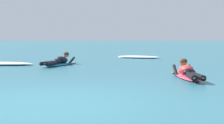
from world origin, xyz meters
The scene contains 4 objects.
ground_plane centered at (0.00, 10.00, 0.00)m, with size 120.00×120.00×0.00m, color #2D6B7A.
surfer_near centered at (2.93, 3.62, 0.14)m, with size 0.62×2.69×0.55m.
surfer_far centered at (-1.31, 7.47, 0.14)m, with size 1.14×2.52×0.54m.
whitewater_front centered at (1.83, 11.83, 0.06)m, with size 2.27×1.30×0.12m.
Camera 1 is at (1.36, -5.89, 1.14)m, focal length 56.27 mm.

